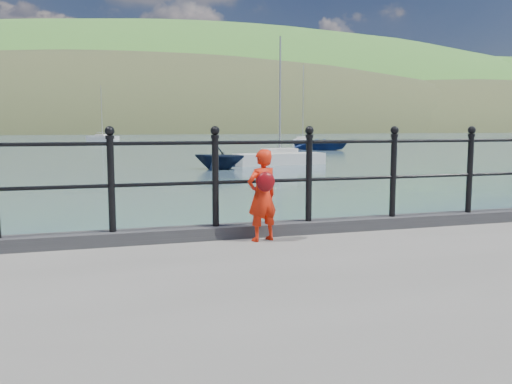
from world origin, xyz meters
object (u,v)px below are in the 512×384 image
object	(u,v)px
sailboat_far	(303,142)
sailboat_deep	(102,138)
railing	(263,169)
child	(262,195)
launch_blue	(321,144)
launch_navy	(219,155)
sailboat_near	(280,159)

from	to	relation	value
sailboat_far	sailboat_deep	size ratio (longest dim) A/B	1.10
sailboat_deep	railing	bearing A→B (deg)	-38.49
child	launch_blue	xyz separation A→B (m)	(19.96, 43.47, -0.96)
launch_blue	sailboat_far	xyz separation A→B (m)	(4.65, 16.48, -0.24)
child	launch_navy	world-z (taller)	child
launch_blue	sailboat_deep	bearing A→B (deg)	77.10
sailboat_far	sailboat_deep	distance (m)	39.00
launch_navy	sailboat_deep	world-z (taller)	sailboat_deep
sailboat_deep	sailboat_near	bearing A→B (deg)	-30.61
launch_blue	launch_navy	world-z (taller)	launch_navy
child	launch_blue	size ratio (longest dim) A/B	0.19
child	sailboat_deep	distance (m)	90.32
child	sailboat_far	world-z (taller)	sailboat_far
railing	child	size ratio (longest dim) A/B	16.80
launch_blue	railing	bearing A→B (deg)	-150.54
sailboat_deep	sailboat_far	bearing A→B (deg)	0.41
railing	sailboat_far	bearing A→B (deg)	67.67
launch_navy	sailboat_near	bearing A→B (deg)	-23.01
launch_blue	sailboat_deep	size ratio (longest dim) A/B	0.60
child	sailboat_near	xyz separation A→B (m)	(9.13, 25.18, -1.21)
launch_navy	sailboat_far	xyz separation A→B (m)	(19.83, 37.18, -0.43)
child	sailboat_deep	bearing A→B (deg)	-107.27
sailboat_deep	sailboat_near	world-z (taller)	sailboat_deep
sailboat_near	sailboat_deep	bearing A→B (deg)	89.59
sailboat_deep	child	bearing A→B (deg)	-38.55
child	launch_navy	size ratio (longest dim) A/B	0.37
sailboat_near	railing	bearing A→B (deg)	-118.20
sailboat_far	sailboat_near	distance (m)	38.06
railing	launch_navy	bearing A→B (deg)	78.26
launch_blue	sailboat_far	size ratio (longest dim) A/B	0.55
railing	sailboat_near	size ratio (longest dim) A/B	2.31
railing	sailboat_far	size ratio (longest dim) A/B	1.75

